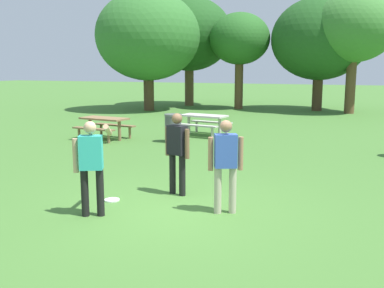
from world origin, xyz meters
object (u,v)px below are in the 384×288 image
object	(u,v)px
person_catcher	(91,161)
tree_broad_center	(189,34)
tree_far_right	(240,40)
tree_back_left	(354,28)
picnic_table_near	(104,123)
frisbee	(112,200)
tree_slender_mid	(320,39)
person_thrower	(226,160)
trash_can_further_along	(173,128)
tree_tall_left	(148,36)
person_bystander	(177,148)
picnic_table_far	(204,120)

from	to	relation	value
person_catcher	tree_broad_center	bearing A→B (deg)	108.05
tree_far_right	tree_back_left	world-z (taller)	tree_back_left
person_catcher	tree_back_left	size ratio (longest dim) A/B	0.25
picnic_table_near	tree_broad_center	world-z (taller)	tree_broad_center
frisbee	tree_slender_mid	size ratio (longest dim) A/B	0.04
person_thrower	person_catcher	bearing A→B (deg)	-154.55
person_thrower	person_catcher	distance (m)	2.29
frisbee	trash_can_further_along	distance (m)	6.78
person_thrower	tree_slender_mid	world-z (taller)	tree_slender_mid
picnic_table_near	tree_tall_left	xyz separation A→B (m)	(-3.42, 9.98, 3.71)
person_catcher	tree_tall_left	bearing A→B (deg)	114.49
person_catcher	frisbee	world-z (taller)	person_catcher
person_bystander	tree_far_right	world-z (taller)	tree_far_right
person_thrower	person_bystander	size ratio (longest dim) A/B	1.00
person_bystander	tree_far_right	xyz separation A→B (m)	(-3.98, 18.25, 3.20)
person_bystander	tree_broad_center	world-z (taller)	tree_broad_center
tree_slender_mid	picnic_table_near	bearing A→B (deg)	-112.88
tree_far_right	tree_slender_mid	size ratio (longest dim) A/B	0.88
picnic_table_far	frisbee	bearing A→B (deg)	-81.63
tree_broad_center	trash_can_further_along	bearing A→B (deg)	-69.84
person_bystander	tree_broad_center	size ratio (longest dim) A/B	0.23
person_thrower	picnic_table_far	world-z (taller)	person_thrower
picnic_table_near	person_catcher	bearing A→B (deg)	-58.38
frisbee	tree_back_left	xyz separation A→B (m)	(3.42, 18.80, 4.58)
tree_tall_left	picnic_table_far	bearing A→B (deg)	-50.86
tree_tall_left	person_thrower	bearing A→B (deg)	-58.54
picnic_table_far	trash_can_further_along	world-z (taller)	trash_can_further_along
person_catcher	trash_can_further_along	xyz separation A→B (m)	(-1.85, 7.41, -0.48)
person_thrower	person_bystander	world-z (taller)	same
person_thrower	tree_broad_center	world-z (taller)	tree_broad_center
picnic_table_near	tree_far_right	distance (m)	13.45
person_bystander	picnic_table_far	bearing A→B (deg)	106.52
person_bystander	frisbee	distance (m)	1.61
trash_can_further_along	tree_slender_mid	bearing A→B (deg)	76.24
person_thrower	person_bystander	bearing A→B (deg)	149.19
tree_tall_left	tree_broad_center	size ratio (longest dim) A/B	0.98
tree_broad_center	picnic_table_near	bearing A→B (deg)	-79.75
tree_slender_mid	person_thrower	bearing A→B (deg)	-88.07
tree_back_left	picnic_table_far	bearing A→B (deg)	-113.99
person_bystander	tree_back_left	size ratio (longest dim) A/B	0.25
person_catcher	tree_slender_mid	world-z (taller)	tree_slender_mid
person_catcher	tree_far_right	world-z (taller)	tree_far_right
person_catcher	picnic_table_near	xyz separation A→B (m)	(-4.35, 7.06, -0.40)
person_catcher	tree_slender_mid	distance (m)	20.95
tree_broad_center	tree_back_left	xyz separation A→B (m)	(10.14, -1.50, -0.02)
tree_tall_left	tree_slender_mid	distance (m)	9.86
picnic_table_near	picnic_table_far	xyz separation A→B (m)	(2.95, 2.16, 0.00)
person_bystander	trash_can_further_along	xyz separation A→B (m)	(-2.67, 5.69, -0.46)
tree_slender_mid	tree_back_left	size ratio (longest dim) A/B	0.99
person_catcher	picnic_table_near	distance (m)	8.30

